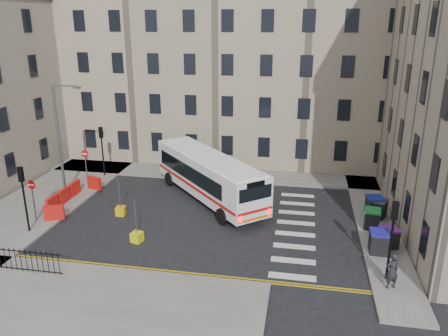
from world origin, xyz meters
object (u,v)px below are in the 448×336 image
(streetlamp, at_px, (59,139))
(wheelie_bin_e, at_px, (375,206))
(wheelie_bin_c, at_px, (372,219))
(bollard_yellow, at_px, (121,211))
(wheelie_bin_b, at_px, (389,237))
(pedestrian, at_px, (392,271))
(bus, at_px, (208,174))
(wheelie_bin_a, at_px, (379,242))
(bollard_chevron, at_px, (137,237))
(wheelie_bin_d, at_px, (378,208))

(streetlamp, height_order, wheelie_bin_e, streetlamp)
(wheelie_bin_c, height_order, bollard_yellow, wheelie_bin_c)
(streetlamp, xyz_separation_m, wheelie_bin_b, (22.21, -4.05, -3.61))
(pedestrian, bearing_deg, bus, -66.25)
(bus, bearing_deg, wheelie_bin_a, -71.04)
(pedestrian, bearing_deg, wheelie_bin_e, -117.40)
(wheelie_bin_e, relative_size, bollard_chevron, 2.19)
(pedestrian, bearing_deg, wheelie_bin_b, -122.49)
(bus, bearing_deg, bollard_chevron, -151.64)
(wheelie_bin_d, relative_size, bollard_chevron, 2.29)
(bus, height_order, wheelie_bin_b, bus)
(wheelie_bin_e, bearing_deg, streetlamp, 171.23)
(wheelie_bin_d, bearing_deg, bollard_chevron, -132.93)
(bollard_chevron, bearing_deg, wheelie_bin_d, 22.31)
(wheelie_bin_c, relative_size, pedestrian, 0.67)
(bus, relative_size, wheelie_bin_d, 7.74)
(streetlamp, distance_m, bollard_chevron, 10.64)
(wheelie_bin_c, distance_m, bollard_yellow, 16.17)
(bollard_chevron, bearing_deg, wheelie_bin_a, 4.31)
(streetlamp, bearing_deg, wheelie_bin_c, -4.61)
(wheelie_bin_c, bearing_deg, bus, 172.76)
(bus, relative_size, wheelie_bin_b, 8.57)
(wheelie_bin_a, bearing_deg, bollard_chevron, -175.02)
(pedestrian, xyz_separation_m, bollard_yellow, (-16.19, 5.81, -0.76))
(wheelie_bin_b, distance_m, wheelie_bin_e, 4.27)
(streetlamp, height_order, bus, streetlamp)
(wheelie_bin_b, distance_m, bollard_yellow, 16.84)
(streetlamp, xyz_separation_m, wheelie_bin_d, (22.24, 0.01, -3.58))
(streetlamp, distance_m, wheelie_bin_e, 22.30)
(streetlamp, distance_m, bus, 10.97)
(wheelie_bin_d, bearing_deg, bollard_yellow, -146.70)
(streetlamp, xyz_separation_m, bollard_yellow, (5.46, -2.51, -4.04))
(wheelie_bin_a, distance_m, wheelie_bin_e, 5.09)
(wheelie_bin_e, distance_m, bollard_yellow, 16.79)
(streetlamp, distance_m, wheelie_bin_d, 22.52)
(wheelie_bin_d, distance_m, bollard_yellow, 16.98)
(wheelie_bin_c, relative_size, wheelie_bin_d, 0.89)
(wheelie_bin_a, xyz_separation_m, bollard_yellow, (-16.10, 2.33, -0.48))
(bus, distance_m, wheelie_bin_e, 11.54)
(wheelie_bin_c, relative_size, bollard_chevron, 2.04)
(bus, xyz_separation_m, wheelie_bin_b, (11.62, -5.45, -1.13))
(wheelie_bin_b, distance_m, wheelie_bin_c, 2.39)
(pedestrian, height_order, bollard_yellow, pedestrian)
(wheelie_bin_c, height_order, wheelie_bin_e, wheelie_bin_e)
(wheelie_bin_b, bearing_deg, streetlamp, 154.13)
(wheelie_bin_a, height_order, bollard_yellow, wheelie_bin_a)
(wheelie_bin_d, xyz_separation_m, bollard_chevron, (-14.33, -5.88, -0.45))
(wheelie_bin_b, height_order, bollard_yellow, wheelie_bin_b)
(wheelie_bin_e, xyz_separation_m, bollard_yellow, (-16.56, -2.73, -0.50))
(bus, xyz_separation_m, wheelie_bin_d, (11.65, -1.40, -1.11))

